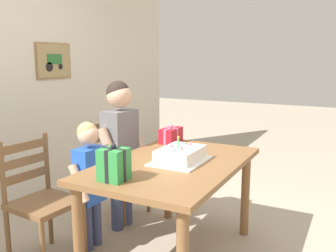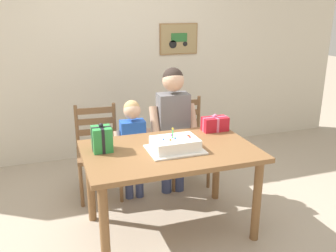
% 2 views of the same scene
% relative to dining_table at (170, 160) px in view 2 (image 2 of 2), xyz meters
% --- Properties ---
extents(ground_plane, '(20.00, 20.00, 0.00)m').
position_rel_dining_table_xyz_m(ground_plane, '(0.00, 0.00, -0.65)').
color(ground_plane, tan).
extents(back_wall, '(6.40, 0.11, 2.60)m').
position_rel_dining_table_xyz_m(back_wall, '(0.00, 1.93, 0.65)').
color(back_wall, beige).
rests_on(back_wall, ground).
extents(dining_table, '(1.40, 0.90, 0.75)m').
position_rel_dining_table_xyz_m(dining_table, '(0.00, 0.00, 0.00)').
color(dining_table, brown).
rests_on(dining_table, ground).
extents(birthday_cake, '(0.44, 0.34, 0.19)m').
position_rel_dining_table_xyz_m(birthday_cake, '(0.03, -0.04, 0.15)').
color(birthday_cake, white).
rests_on(birthday_cake, dining_table).
extents(gift_box_red_large, '(0.24, 0.13, 0.16)m').
position_rel_dining_table_xyz_m(gift_box_red_large, '(0.55, 0.30, 0.17)').
color(gift_box_red_large, red).
rests_on(gift_box_red_large, dining_table).
extents(gift_box_beside_cake, '(0.16, 0.16, 0.23)m').
position_rel_dining_table_xyz_m(gift_box_beside_cake, '(-0.53, 0.14, 0.20)').
color(gift_box_beside_cake, '#2D8E42').
rests_on(gift_box_beside_cake, dining_table).
extents(chair_left, '(0.45, 0.45, 0.92)m').
position_rel_dining_table_xyz_m(chair_left, '(-0.47, 0.85, -0.18)').
color(chair_left, brown).
rests_on(chair_left, ground).
extents(chair_right, '(0.46, 0.46, 0.92)m').
position_rel_dining_table_xyz_m(chair_right, '(0.48, 0.85, -0.18)').
color(chair_right, brown).
rests_on(chair_right, ground).
extents(child_older, '(0.48, 0.27, 1.30)m').
position_rel_dining_table_xyz_m(child_older, '(0.26, 0.64, 0.14)').
color(child_older, '#38426B').
rests_on(child_older, ground).
extents(child_younger, '(0.37, 0.22, 1.02)m').
position_rel_dining_table_xyz_m(child_younger, '(-0.16, 0.64, -0.03)').
color(child_younger, '#38426B').
rests_on(child_younger, ground).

